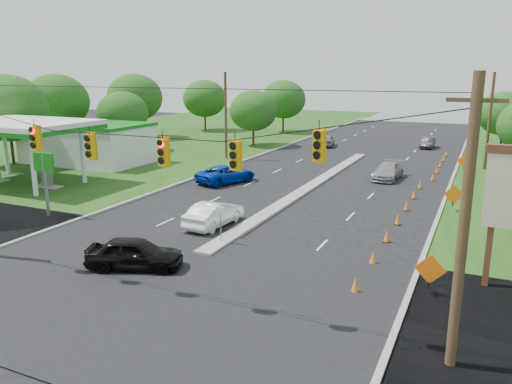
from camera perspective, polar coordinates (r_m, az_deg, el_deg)
The scene contains 40 objects.
ground at distance 22.23m, azimuth -11.59°, elevation -10.51°, with size 160.00×160.00×0.00m, color black.
grass_left at distance 56.40m, azimuth -24.37°, elevation 3.18°, with size 40.00×160.00×0.06m, color #1E4714.
cross_street at distance 22.23m, azimuth -11.59°, elevation -10.51°, with size 160.00×14.00×0.02m, color black.
curb_left at distance 52.12m, azimuth -1.08°, elevation 3.64°, with size 0.25×110.00×0.16m, color gray.
curb_right at distance 47.11m, azimuth 21.63°, elevation 1.61°, with size 0.25×110.00×0.16m, color gray.
median at distance 40.19m, azimuth 6.31°, elevation 0.58°, with size 1.00×34.00×0.18m, color gray.
median_sign at distance 26.46m, azimuth -4.07°, elevation -2.94°, with size 0.55×0.06×2.05m.
signal_span at distance 19.99m, azimuth -14.07°, elevation 1.64°, with size 25.60×0.32×9.00m.
utility_pole_far_left at distance 52.63m, azimuth -3.48°, elevation 8.65°, with size 0.28×0.28×9.00m, color #422D1C.
utility_pole_far_right at distance 51.39m, azimuth 25.11°, elevation 7.30°, with size 0.28×0.28×9.00m, color #422D1C.
gas_station at distance 51.59m, azimuth -19.77°, elevation 5.64°, with size 18.40×19.70×5.20m.
cone_0 at distance 21.47m, azimuth 11.26°, elevation -10.36°, with size 0.32×0.32×0.70m, color orange.
cone_1 at distance 24.65m, azimuth 13.22°, elevation -7.27°, with size 0.32×0.32×0.70m, color orange.
cone_2 at distance 27.91m, azimuth 14.71°, elevation -4.88°, with size 0.32×0.32×0.70m, color orange.
cone_3 at distance 31.22m, azimuth 15.88°, elevation -3.00°, with size 0.32×0.32×0.70m, color orange.
cone_4 at distance 34.56m, azimuth 16.82°, elevation -1.47°, with size 0.32×0.32×0.70m, color orange.
cone_5 at distance 37.94m, azimuth 17.59°, elevation -0.22°, with size 0.32×0.32×0.70m, color orange.
cone_6 at distance 41.33m, azimuth 18.23°, elevation 0.83°, with size 0.32×0.32×0.70m, color orange.
cone_7 at distance 44.69m, azimuth 19.54°, elevation 1.64°, with size 0.32×0.32×0.70m, color orange.
cone_8 at distance 48.12m, azimuth 19.96°, elevation 2.41°, with size 0.32×0.32×0.70m, color orange.
cone_9 at distance 51.55m, azimuth 20.32°, elevation 3.08°, with size 0.32×0.32×0.70m, color orange.
cone_10 at distance 55.00m, azimuth 20.64°, elevation 3.66°, with size 0.32×0.32×0.70m, color orange.
cone_11 at distance 58.45m, azimuth 20.92°, elevation 4.17°, with size 0.32×0.32×0.70m, color orange.
work_sign_0 at distance 21.72m, azimuth 19.27°, elevation -8.48°, with size 1.27×0.58×1.37m.
work_sign_1 at distance 35.12m, azimuth 21.66°, elevation -0.38°, with size 1.27×0.58×1.37m.
work_sign_2 at distance 48.85m, azimuth 22.71°, elevation 3.22°, with size 1.27×0.58×1.37m.
tree_1 at distance 54.51m, azimuth -26.53°, elevation 8.58°, with size 7.56×7.56×8.82m.
tree_2 at distance 60.20m, azimuth -15.01°, elevation 8.68°, with size 5.88×5.88×6.86m.
tree_3 at distance 71.65m, azimuth -13.68°, elevation 10.45°, with size 7.56×7.56×8.82m.
tree_4 at distance 79.32m, azimuth -5.89°, elevation 10.57°, with size 6.72×6.72×7.84m.
tree_5 at distance 62.22m, azimuth -0.31°, elevation 9.27°, with size 5.88×5.88×6.86m.
tree_6 at distance 76.72m, azimuth 3.15°, elevation 10.52°, with size 6.72×6.72×7.84m.
tree_12 at distance 64.38m, azimuth 26.50°, elevation 8.02°, with size 5.88×5.88×6.86m.
tree_14 at distance 64.11m, azimuth -21.84°, elevation 9.56°, with size 7.56×7.56×8.82m.
black_sedan at distance 23.99m, azimuth -13.69°, elevation -6.84°, with size 1.79×4.45×1.52m, color black.
white_sedan at distance 29.77m, azimuth -4.80°, elevation -2.52°, with size 1.58×4.53×1.49m, color white.
blue_pickup at distance 41.45m, azimuth -3.43°, elevation 2.07°, with size 2.43×5.27×1.46m, color #022DA9.
silver_car_far at distance 44.23m, azimuth 14.83°, elevation 2.32°, with size 1.95×4.81×1.40m, color gray.
silver_car_oncoming at distance 62.69m, azimuth 8.10°, elevation 5.86°, with size 1.72×4.27×1.46m, color slate.
dark_car_receding at distance 64.13m, azimuth 19.03°, elevation 5.34°, with size 1.36×3.90×1.28m, color #272526.
Camera 1 is at (12.32, -16.19, 8.95)m, focal length 35.00 mm.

